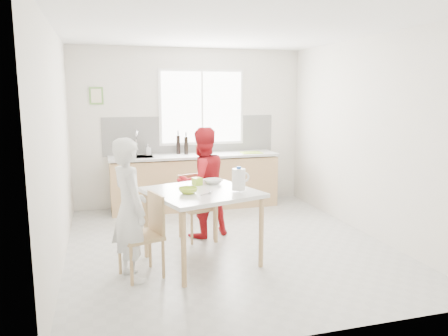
% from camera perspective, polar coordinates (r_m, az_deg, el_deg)
% --- Properties ---
extents(ground, '(4.50, 4.50, 0.00)m').
position_cam_1_polar(ground, '(5.76, 0.42, -9.97)').
color(ground, '#B7B7B2').
rests_on(ground, ground).
extents(room_shell, '(4.50, 4.50, 4.50)m').
position_cam_1_polar(room_shell, '(5.43, 0.45, 6.58)').
color(room_shell, silver).
rests_on(room_shell, ground).
extents(window, '(1.50, 0.06, 1.30)m').
position_cam_1_polar(window, '(7.63, -2.90, 7.93)').
color(window, white).
rests_on(window, room_shell).
extents(backsplash, '(3.00, 0.02, 0.65)m').
position_cam_1_polar(backsplash, '(7.63, -4.36, 4.34)').
color(backsplash, white).
rests_on(backsplash, room_shell).
extents(picture_frame, '(0.22, 0.03, 0.28)m').
position_cam_1_polar(picture_frame, '(7.43, -16.35, 9.04)').
color(picture_frame, '#659B46').
rests_on(picture_frame, room_shell).
extents(kitchen_counter, '(2.84, 0.64, 1.37)m').
position_cam_1_polar(kitchen_counter, '(7.47, -3.86, -2.03)').
color(kitchen_counter, tan).
rests_on(kitchen_counter, ground).
extents(dining_table, '(1.38, 1.38, 0.85)m').
position_cam_1_polar(dining_table, '(5.00, -2.95, -3.92)').
color(dining_table, silver).
rests_on(dining_table, ground).
extents(chair_left, '(0.51, 0.51, 0.89)m').
position_cam_1_polar(chair_left, '(4.79, -10.11, -8.13)').
color(chair_left, tan).
rests_on(chair_left, ground).
extents(chair_far, '(0.49, 0.49, 0.86)m').
position_cam_1_polar(chair_far, '(5.92, -3.89, -4.64)').
color(chair_far, tan).
rests_on(chair_far, ground).
extents(person_white, '(0.50, 0.63, 1.51)m').
position_cam_1_polar(person_white, '(4.65, -12.23, -5.35)').
color(person_white, white).
rests_on(person_white, ground).
extents(person_red, '(0.86, 0.75, 1.50)m').
position_cam_1_polar(person_red, '(5.93, -2.85, -1.90)').
color(person_red, red).
rests_on(person_red, ground).
extents(bowl_green, '(0.26, 0.26, 0.07)m').
position_cam_1_polar(bowl_green, '(4.83, -4.73, -2.95)').
color(bowl_green, '#A9CD2F').
rests_on(bowl_green, dining_table).
extents(bowl_white, '(0.28, 0.28, 0.05)m').
position_cam_1_polar(bowl_white, '(5.33, -1.49, -1.77)').
color(bowl_white, white).
rests_on(bowl_white, dining_table).
extents(milk_jug, '(0.21, 0.15, 0.27)m').
position_cam_1_polar(milk_jug, '(4.88, 1.97, -1.46)').
color(milk_jug, white).
rests_on(milk_jug, dining_table).
extents(green_box, '(0.12, 0.12, 0.09)m').
position_cam_1_polar(green_box, '(5.25, -3.52, -1.76)').
color(green_box, '#A6D831').
rests_on(green_box, dining_table).
extents(spoon, '(0.14, 0.10, 0.01)m').
position_cam_1_polar(spoon, '(4.75, -2.48, -3.43)').
color(spoon, '#A5A5AA').
rests_on(spoon, dining_table).
extents(cutting_board, '(0.36, 0.26, 0.01)m').
position_cam_1_polar(cutting_board, '(7.56, 3.61, 2.01)').
color(cutting_board, '#8DB429').
rests_on(cutting_board, kitchen_counter).
extents(wine_bottle_a, '(0.07, 0.07, 0.32)m').
position_cam_1_polar(wine_bottle_a, '(7.46, -5.99, 3.07)').
color(wine_bottle_a, black).
rests_on(wine_bottle_a, kitchen_counter).
extents(wine_bottle_b, '(0.07, 0.07, 0.30)m').
position_cam_1_polar(wine_bottle_b, '(7.40, -4.97, 2.95)').
color(wine_bottle_b, black).
rests_on(wine_bottle_b, kitchen_counter).
extents(jar_amber, '(0.06, 0.06, 0.16)m').
position_cam_1_polar(jar_amber, '(7.43, -3.46, 2.45)').
color(jar_amber, brown).
rests_on(jar_amber, kitchen_counter).
extents(soap_bottle, '(0.11, 0.11, 0.19)m').
position_cam_1_polar(soap_bottle, '(7.39, -9.93, 2.40)').
color(soap_bottle, '#999999').
rests_on(soap_bottle, kitchen_counter).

